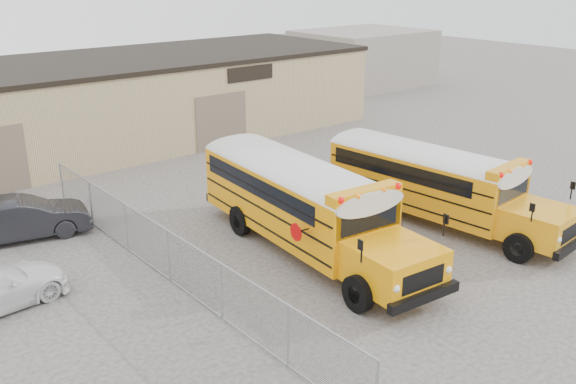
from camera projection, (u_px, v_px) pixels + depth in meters
ground at (368, 261)px, 21.96m from camera, size 120.00×120.00×0.00m
warehouse at (111, 101)px, 35.74m from camera, size 30.20×10.20×4.67m
chainlink_fence at (168, 255)px, 20.27m from camera, size 0.07×18.07×1.81m
distant_building_right at (363, 58)px, 53.00m from camera, size 10.00×8.00×4.40m
school_bus_left at (214, 154)px, 27.56m from camera, size 3.83×11.13×3.20m
school_bus_right at (320, 148)px, 29.02m from camera, size 3.38×10.29×2.96m
tarp_bundle at (386, 239)px, 21.50m from camera, size 1.30×1.26×1.71m
car_dark at (23, 218)px, 23.53m from camera, size 4.96×2.63×1.55m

